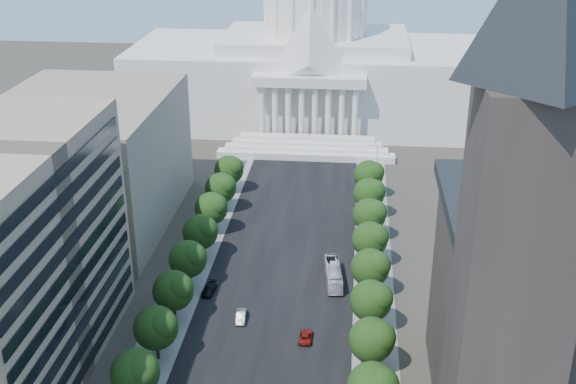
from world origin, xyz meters
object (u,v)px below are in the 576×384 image
(car_dark_b, at_px, (209,289))
(city_bus, at_px, (333,274))
(car_silver, at_px, (241,316))
(car_red, at_px, (306,336))

(car_dark_b, distance_m, city_bus, 25.24)
(car_silver, relative_size, car_dark_b, 0.91)
(car_silver, bearing_deg, city_bus, 38.60)
(car_red, bearing_deg, city_bus, -100.18)
(car_silver, distance_m, car_red, 13.38)
(car_red, relative_size, car_dark_b, 0.93)
(car_dark_b, xyz_separation_m, city_bus, (24.33, 6.63, 0.98))
(car_red, relative_size, city_bus, 0.39)
(car_dark_b, relative_size, city_bus, 0.42)
(car_silver, bearing_deg, car_dark_b, 125.90)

